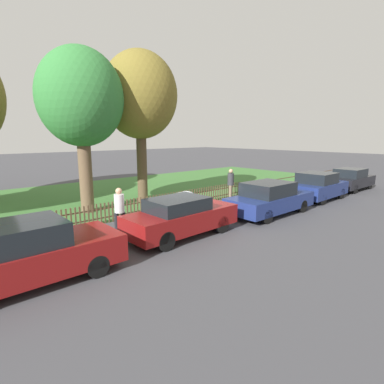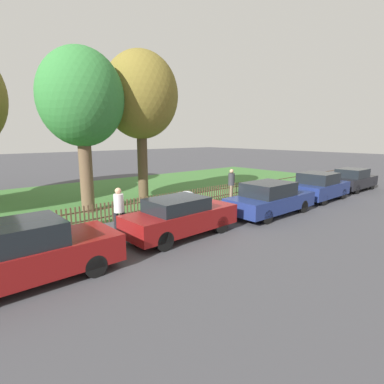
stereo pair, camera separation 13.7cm
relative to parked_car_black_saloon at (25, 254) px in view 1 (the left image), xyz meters
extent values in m
plane|color=#424247|center=(5.53, 1.22, -0.77)|extent=(120.00, 120.00, 0.00)
cube|color=#B2ADA3|center=(5.53, 1.32, -0.71)|extent=(39.04, 0.20, 0.12)
cube|color=#3D7033|center=(5.53, 9.41, -0.76)|extent=(39.04, 11.69, 0.01)
cube|color=brown|center=(5.53, 3.59, -0.53)|extent=(39.04, 0.03, 0.05)
cube|color=brown|center=(5.53, 3.59, -0.15)|extent=(39.04, 0.03, 0.05)
cube|color=brown|center=(0.12, 3.56, -0.34)|extent=(0.06, 0.03, 0.86)
cube|color=brown|center=(0.30, 3.56, -0.34)|extent=(0.06, 0.03, 0.86)
cube|color=brown|center=(0.47, 3.56, -0.34)|extent=(0.06, 0.03, 0.86)
cube|color=brown|center=(0.64, 3.56, -0.34)|extent=(0.06, 0.03, 0.86)
cube|color=brown|center=(0.81, 3.56, -0.34)|extent=(0.06, 0.03, 0.86)
cube|color=brown|center=(0.98, 3.56, -0.34)|extent=(0.06, 0.03, 0.86)
cube|color=brown|center=(1.15, 3.56, -0.34)|extent=(0.06, 0.03, 0.86)
cube|color=brown|center=(1.33, 3.56, -0.34)|extent=(0.06, 0.03, 0.86)
cube|color=brown|center=(1.50, 3.56, -0.34)|extent=(0.06, 0.03, 0.86)
cube|color=brown|center=(1.67, 3.56, -0.34)|extent=(0.06, 0.03, 0.86)
cube|color=brown|center=(1.84, 3.56, -0.34)|extent=(0.06, 0.03, 0.86)
cube|color=brown|center=(2.01, 3.56, -0.34)|extent=(0.06, 0.03, 0.86)
cube|color=brown|center=(2.18, 3.56, -0.34)|extent=(0.06, 0.03, 0.86)
cube|color=brown|center=(2.35, 3.56, -0.34)|extent=(0.06, 0.03, 0.86)
cube|color=brown|center=(2.53, 3.56, -0.34)|extent=(0.06, 0.03, 0.86)
cube|color=brown|center=(2.70, 3.56, -0.34)|extent=(0.06, 0.03, 0.86)
cube|color=brown|center=(2.87, 3.56, -0.34)|extent=(0.06, 0.03, 0.86)
cube|color=brown|center=(3.04, 3.56, -0.34)|extent=(0.06, 0.03, 0.86)
cube|color=brown|center=(3.21, 3.56, -0.34)|extent=(0.06, 0.03, 0.86)
cube|color=brown|center=(3.38, 3.56, -0.34)|extent=(0.06, 0.03, 0.86)
cube|color=brown|center=(3.56, 3.56, -0.34)|extent=(0.06, 0.03, 0.86)
cube|color=brown|center=(3.73, 3.56, -0.34)|extent=(0.06, 0.03, 0.86)
cube|color=brown|center=(3.90, 3.56, -0.34)|extent=(0.06, 0.03, 0.86)
cube|color=brown|center=(4.07, 3.56, -0.34)|extent=(0.06, 0.03, 0.86)
cube|color=brown|center=(4.24, 3.56, -0.34)|extent=(0.06, 0.03, 0.86)
cube|color=brown|center=(4.41, 3.56, -0.34)|extent=(0.06, 0.03, 0.86)
cube|color=brown|center=(4.58, 3.56, -0.34)|extent=(0.06, 0.03, 0.86)
cube|color=brown|center=(4.76, 3.56, -0.34)|extent=(0.06, 0.03, 0.86)
cube|color=brown|center=(4.93, 3.56, -0.34)|extent=(0.06, 0.03, 0.86)
cube|color=brown|center=(5.10, 3.56, -0.34)|extent=(0.06, 0.03, 0.86)
cube|color=brown|center=(5.27, 3.56, -0.34)|extent=(0.06, 0.03, 0.86)
cube|color=brown|center=(5.44, 3.56, -0.34)|extent=(0.06, 0.03, 0.86)
cube|color=brown|center=(5.61, 3.56, -0.34)|extent=(0.06, 0.03, 0.86)
cube|color=brown|center=(5.79, 3.56, -0.34)|extent=(0.06, 0.03, 0.86)
cube|color=brown|center=(5.96, 3.56, -0.34)|extent=(0.06, 0.03, 0.86)
cube|color=brown|center=(6.13, 3.56, -0.34)|extent=(0.06, 0.03, 0.86)
cube|color=brown|center=(6.30, 3.56, -0.34)|extent=(0.06, 0.03, 0.86)
cube|color=brown|center=(6.47, 3.56, -0.34)|extent=(0.06, 0.03, 0.86)
cube|color=brown|center=(6.64, 3.56, -0.34)|extent=(0.06, 0.03, 0.86)
cube|color=brown|center=(6.81, 3.56, -0.34)|extent=(0.06, 0.03, 0.86)
cube|color=brown|center=(6.99, 3.56, -0.34)|extent=(0.06, 0.03, 0.86)
cube|color=brown|center=(7.16, 3.56, -0.34)|extent=(0.06, 0.03, 0.86)
cube|color=brown|center=(7.33, 3.56, -0.34)|extent=(0.06, 0.03, 0.86)
cube|color=brown|center=(7.50, 3.56, -0.34)|extent=(0.06, 0.03, 0.86)
cube|color=brown|center=(7.67, 3.56, -0.34)|extent=(0.06, 0.03, 0.86)
cube|color=brown|center=(7.84, 3.56, -0.34)|extent=(0.06, 0.03, 0.86)
cube|color=brown|center=(8.01, 3.56, -0.34)|extent=(0.06, 0.03, 0.86)
cube|color=brown|center=(8.19, 3.56, -0.34)|extent=(0.06, 0.03, 0.86)
cube|color=brown|center=(8.36, 3.56, -0.34)|extent=(0.06, 0.03, 0.86)
cube|color=brown|center=(8.53, 3.56, -0.34)|extent=(0.06, 0.03, 0.86)
cube|color=brown|center=(8.70, 3.56, -0.34)|extent=(0.06, 0.03, 0.86)
cube|color=brown|center=(8.87, 3.56, -0.34)|extent=(0.06, 0.03, 0.86)
cube|color=brown|center=(9.04, 3.56, -0.34)|extent=(0.06, 0.03, 0.86)
cube|color=brown|center=(9.22, 3.56, -0.34)|extent=(0.06, 0.03, 0.86)
cube|color=brown|center=(9.39, 3.56, -0.34)|extent=(0.06, 0.03, 0.86)
cube|color=brown|center=(9.56, 3.56, -0.34)|extent=(0.06, 0.03, 0.86)
cube|color=brown|center=(9.73, 3.56, -0.34)|extent=(0.06, 0.03, 0.86)
cube|color=brown|center=(9.90, 3.56, -0.34)|extent=(0.06, 0.03, 0.86)
cube|color=brown|center=(10.07, 3.56, -0.34)|extent=(0.06, 0.03, 0.86)
cube|color=brown|center=(10.24, 3.56, -0.34)|extent=(0.06, 0.03, 0.86)
cube|color=brown|center=(10.42, 3.56, -0.34)|extent=(0.06, 0.03, 0.86)
cube|color=brown|center=(10.59, 3.56, -0.34)|extent=(0.06, 0.03, 0.86)
cube|color=brown|center=(10.76, 3.56, -0.34)|extent=(0.06, 0.03, 0.86)
cube|color=brown|center=(10.93, 3.56, -0.34)|extent=(0.06, 0.03, 0.86)
cube|color=brown|center=(11.10, 3.56, -0.34)|extent=(0.06, 0.03, 0.86)
cube|color=brown|center=(11.27, 3.56, -0.34)|extent=(0.06, 0.03, 0.86)
cube|color=brown|center=(11.45, 3.56, -0.34)|extent=(0.06, 0.03, 0.86)
cube|color=brown|center=(11.62, 3.56, -0.34)|extent=(0.06, 0.03, 0.86)
cube|color=brown|center=(11.79, 3.56, -0.34)|extent=(0.06, 0.03, 0.86)
cube|color=brown|center=(11.96, 3.56, -0.34)|extent=(0.06, 0.03, 0.86)
cube|color=brown|center=(12.13, 3.56, -0.34)|extent=(0.06, 0.03, 0.86)
cube|color=brown|center=(12.30, 3.56, -0.34)|extent=(0.06, 0.03, 0.86)
cube|color=maroon|center=(0.06, 0.00, -0.16)|extent=(4.43, 1.85, 0.72)
cube|color=black|center=(-0.17, 0.00, 0.50)|extent=(2.13, 1.64, 0.58)
cylinder|color=black|center=(1.42, 0.85, -0.47)|extent=(0.59, 0.15, 0.59)
cylinder|color=black|center=(1.43, -0.82, -0.47)|extent=(0.59, 0.15, 0.59)
cube|color=maroon|center=(5.08, 0.23, -0.15)|extent=(4.29, 1.75, 0.70)
cube|color=black|center=(4.87, 0.22, 0.43)|extent=(2.08, 1.52, 0.45)
cylinder|color=black|center=(6.37, 1.01, -0.45)|extent=(0.64, 0.16, 0.64)
cylinder|color=black|center=(6.42, -0.47, -0.45)|extent=(0.64, 0.16, 0.64)
cylinder|color=black|center=(3.74, 0.93, -0.45)|extent=(0.64, 0.16, 0.64)
cylinder|color=black|center=(3.79, -0.55, -0.45)|extent=(0.64, 0.16, 0.64)
cube|color=navy|center=(10.09, -0.08, -0.19)|extent=(4.58, 1.84, 0.66)
cube|color=black|center=(9.86, -0.08, 0.43)|extent=(2.20, 1.64, 0.60)
cylinder|color=black|center=(11.51, 0.75, -0.48)|extent=(0.59, 0.14, 0.58)
cylinder|color=black|center=(11.50, -0.92, -0.48)|extent=(0.59, 0.14, 0.58)
cylinder|color=black|center=(8.68, 0.77, -0.48)|extent=(0.59, 0.14, 0.58)
cylinder|color=black|center=(8.67, -0.91, -0.48)|extent=(0.59, 0.14, 0.58)
cube|color=navy|center=(14.86, 0.03, -0.17)|extent=(3.81, 1.90, 0.71)
cube|color=black|center=(14.67, 0.03, 0.48)|extent=(1.84, 1.70, 0.58)
cylinder|color=black|center=(16.03, 0.90, -0.48)|extent=(0.58, 0.15, 0.58)
cylinder|color=black|center=(16.05, -0.82, -0.48)|extent=(0.58, 0.15, 0.58)
cylinder|color=black|center=(13.68, 0.88, -0.48)|extent=(0.58, 0.15, 0.58)
cylinder|color=black|center=(13.69, -0.84, -0.48)|extent=(0.58, 0.15, 0.58)
cube|color=black|center=(19.50, 0.02, -0.20)|extent=(4.02, 1.71, 0.65)
cube|color=black|center=(19.30, 0.02, 0.39)|extent=(1.94, 1.52, 0.55)
cylinder|color=black|center=(20.75, 0.77, -0.49)|extent=(0.57, 0.15, 0.57)
cylinder|color=black|center=(20.74, -0.75, -0.49)|extent=(0.57, 0.15, 0.57)
cylinder|color=black|center=(18.27, 0.80, -0.49)|extent=(0.57, 0.15, 0.57)
cylinder|color=black|center=(18.25, -0.73, -0.49)|extent=(0.57, 0.15, 0.57)
cylinder|color=black|center=(7.70, 2.67, -0.45)|extent=(0.63, 0.10, 0.63)
cylinder|color=black|center=(6.39, 2.67, -0.45)|extent=(0.63, 0.10, 0.63)
ellipsoid|color=#9EA0A8|center=(7.04, 2.67, -0.13)|extent=(1.74, 0.70, 0.76)
ellipsoid|color=#9EA0A8|center=(7.46, 2.67, 0.07)|extent=(0.40, 0.88, 0.35)
cylinder|color=brown|center=(3.95, 5.88, 1.25)|extent=(0.60, 0.60, 4.04)
ellipsoid|color=#337A38|center=(3.95, 5.88, 4.46)|extent=(3.76, 3.76, 4.32)
cylinder|color=brown|center=(7.15, 6.11, 1.42)|extent=(0.53, 0.53, 4.39)
ellipsoid|color=olive|center=(7.15, 6.11, 4.85)|extent=(3.88, 3.88, 4.46)
cylinder|color=black|center=(3.36, 1.86, -0.35)|extent=(0.16, 0.16, 0.84)
cylinder|color=black|center=(3.60, 1.79, -0.35)|extent=(0.16, 0.16, 0.84)
cylinder|color=silver|center=(3.48, 1.82, 0.41)|extent=(0.44, 0.44, 0.67)
sphere|color=tan|center=(3.48, 1.82, 0.85)|extent=(0.23, 0.23, 0.23)
cylinder|color=#7F6B51|center=(10.94, 3.10, -0.35)|extent=(0.16, 0.16, 0.85)
cylinder|color=#7F6B51|center=(11.13, 3.26, -0.35)|extent=(0.16, 0.16, 0.85)
cylinder|color=#333338|center=(11.03, 3.18, 0.41)|extent=(0.50, 0.50, 0.67)
sphere|color=tan|center=(11.03, 3.18, 0.86)|extent=(0.23, 0.23, 0.23)
camera|label=1|loc=(-1.48, -7.72, 2.79)|focal=28.00mm
camera|label=2|loc=(-1.38, -7.81, 2.79)|focal=28.00mm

